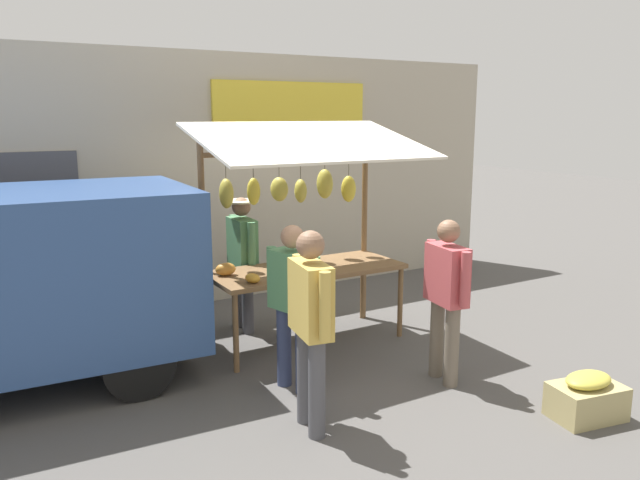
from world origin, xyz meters
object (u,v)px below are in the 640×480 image
at_px(shopper_with_ponytail, 311,316).
at_px(shopper_in_striped_shirt, 446,290).
at_px(vendor_with_sunhat, 242,253).
at_px(produce_crate_near, 587,398).
at_px(shopper_in_grey_tee, 293,297).
at_px(market_stall, 303,208).

bearing_deg(shopper_with_ponytail, shopper_in_striped_shirt, -74.06).
bearing_deg(shopper_in_striped_shirt, vendor_with_sunhat, 33.69).
height_order(vendor_with_sunhat, produce_crate_near, vendor_with_sunhat).
distance_m(shopper_in_grey_tee, produce_crate_near, 2.71).
relative_size(vendor_with_sunhat, shopper_with_ponytail, 0.96).
distance_m(market_stall, shopper_with_ponytail, 2.16).
height_order(market_stall, shopper_with_ponytail, market_stall).
relative_size(vendor_with_sunhat, shopper_in_grey_tee, 1.02).
distance_m(shopper_in_striped_shirt, produce_crate_near, 1.53).
relative_size(shopper_in_striped_shirt, shopper_in_grey_tee, 1.01).
xyz_separation_m(shopper_with_ponytail, produce_crate_near, (-2.14, 1.04, -0.79)).
bearing_deg(produce_crate_near, vendor_with_sunhat, -65.73).
height_order(vendor_with_sunhat, shopper_in_grey_tee, vendor_with_sunhat).
bearing_deg(vendor_with_sunhat, shopper_with_ponytail, -9.11).
bearing_deg(shopper_with_ponytail, produce_crate_near, -106.58).
distance_m(vendor_with_sunhat, shopper_in_striped_shirt, 2.60).
bearing_deg(produce_crate_near, shopper_in_striped_shirt, -66.46).
xyz_separation_m(vendor_with_sunhat, shopper_in_grey_tee, (0.28, 1.79, -0.04)).
relative_size(vendor_with_sunhat, produce_crate_near, 2.46).
bearing_deg(market_stall, shopper_in_striped_shirt, 111.15).
bearing_deg(vendor_with_sunhat, shopper_in_grey_tee, -6.34).
distance_m(shopper_with_ponytail, shopper_in_grey_tee, 0.80).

